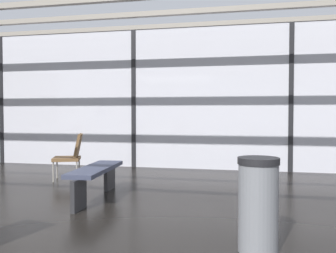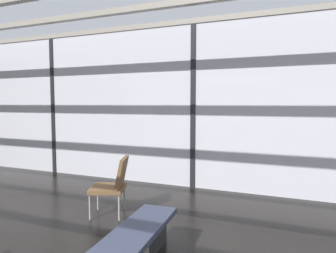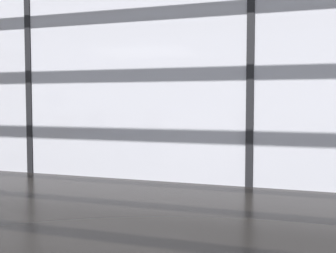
{
  "view_description": "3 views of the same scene",
  "coord_description": "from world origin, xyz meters",
  "px_view_note": "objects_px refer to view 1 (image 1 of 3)",
  "views": [
    {
      "loc": [
        2.66,
        -3.16,
        1.26
      ],
      "look_at": [
        0.61,
        6.09,
        0.92
      ],
      "focal_mm": 39.94,
      "sensor_mm": 36.0,
      "label": 1
    },
    {
      "loc": [
        1.78,
        -0.45,
        1.66
      ],
      "look_at": [
        -1.64,
        7.87,
        0.97
      ],
      "focal_mm": 32.18,
      "sensor_mm": 36.0,
      "label": 2
    },
    {
      "loc": [
        4.24,
        -0.44,
        1.16
      ],
      "look_at": [
        1.74,
        6.95,
        0.68
      ],
      "focal_mm": 44.45,
      "sensor_mm": 36.0,
      "label": 3
    }
  ],
  "objects_px": {
    "parked_airplane": "(154,97)",
    "trash_bin": "(258,204)",
    "waiting_bench": "(96,174)",
    "lounge_chair_2": "(71,154)"
  },
  "relations": [
    {
      "from": "lounge_chair_2",
      "to": "waiting_bench",
      "type": "bearing_deg",
      "value": 18.63
    },
    {
      "from": "parked_airplane",
      "to": "trash_bin",
      "type": "bearing_deg",
      "value": -70.81
    },
    {
      "from": "waiting_bench",
      "to": "trash_bin",
      "type": "xyz_separation_m",
      "value": [
        2.29,
        -1.64,
        0.07
      ]
    },
    {
      "from": "waiting_bench",
      "to": "trash_bin",
      "type": "distance_m",
      "value": 2.81
    },
    {
      "from": "lounge_chair_2",
      "to": "trash_bin",
      "type": "bearing_deg",
      "value": 28.45
    },
    {
      "from": "parked_airplane",
      "to": "trash_bin",
      "type": "distance_m",
      "value": 11.84
    },
    {
      "from": "parked_airplane",
      "to": "lounge_chair_2",
      "type": "distance_m",
      "value": 8.24
    },
    {
      "from": "parked_airplane",
      "to": "trash_bin",
      "type": "height_order",
      "value": "parked_airplane"
    },
    {
      "from": "parked_airplane",
      "to": "waiting_bench",
      "type": "distance_m",
      "value": 9.71
    },
    {
      "from": "lounge_chair_2",
      "to": "trash_bin",
      "type": "distance_m",
      "value": 4.51
    }
  ]
}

